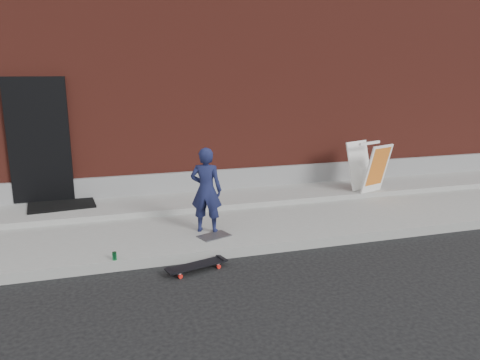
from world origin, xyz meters
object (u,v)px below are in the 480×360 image
object	(u,v)px
skateboard	(197,266)
soda_can	(114,256)
pizza_sign	(369,167)
child	(206,190)

from	to	relation	value
skateboard	soda_can	bearing A→B (deg)	162.15
pizza_sign	child	bearing A→B (deg)	-162.11
soda_can	pizza_sign	bearing A→B (deg)	20.87
pizza_sign	soda_can	xyz separation A→B (m)	(-5.03, -1.92, -0.54)
child	skateboard	size ratio (longest dim) A/B	1.57
skateboard	pizza_sign	world-z (taller)	pizza_sign
child	skateboard	bearing A→B (deg)	95.26
child	skateboard	xyz separation A→B (m)	(-0.39, -1.10, -0.75)
skateboard	pizza_sign	xyz separation A→B (m)	(3.98, 2.26, 0.67)
child	soda_can	xyz separation A→B (m)	(-1.44, -0.76, -0.62)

